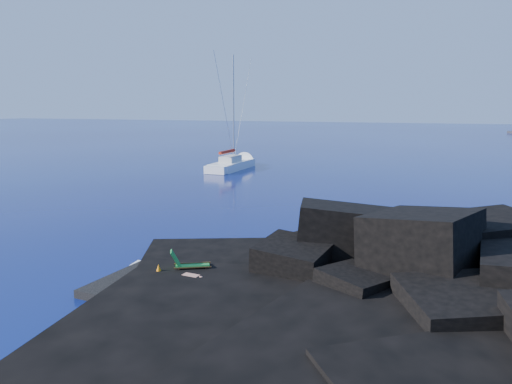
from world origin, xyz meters
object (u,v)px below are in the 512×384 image
deck_chair (192,261)px  sunbather (191,277)px  marker_cone (159,270)px  sailboat (232,169)px

deck_chair → sunbather: 1.13m
deck_chair → marker_cone: size_ratio=2.90×
sailboat → sunbather: 40.23m
sunbather → marker_cone: 1.61m
marker_cone → sailboat: bearing=107.4°
sailboat → deck_chair: bearing=-68.9°
sunbather → marker_cone: marker_cone is taller
sunbather → marker_cone: size_ratio=2.96×
marker_cone → sunbather: bearing=-0.9°
deck_chair → sunbather: bearing=-94.9°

